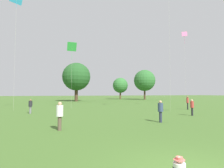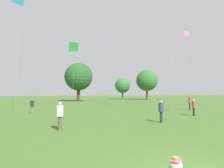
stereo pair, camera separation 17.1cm
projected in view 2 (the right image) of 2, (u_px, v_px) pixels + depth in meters
person_standing_1 at (194, 106)px, 16.95m from camera, size 0.43×0.43×1.59m
person_standing_2 at (60, 113)px, 10.38m from camera, size 0.54×0.54×1.69m
person_standing_3 at (32, 105)px, 18.97m from camera, size 0.52×0.52×1.54m
person_standing_4 at (189, 101)px, 23.29m from camera, size 0.41×0.41×1.80m
person_standing_5 at (161, 110)px, 13.11m from camera, size 0.53×0.53×1.65m
kite_0 at (187, 37)px, 28.19m from camera, size 0.81×0.62×12.23m
kite_1 at (74, 48)px, 25.52m from camera, size 1.35×0.72×9.56m
kite_3 at (19, 0)px, 21.85m from camera, size 1.54×1.33×14.77m
distant_tree_0 at (147, 80)px, 59.47m from camera, size 7.26×7.26×10.18m
distant_tree_1 at (79, 77)px, 47.14m from camera, size 7.47×7.47×10.38m
distant_tree_2 at (123, 85)px, 63.88m from camera, size 5.53×5.53×7.83m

